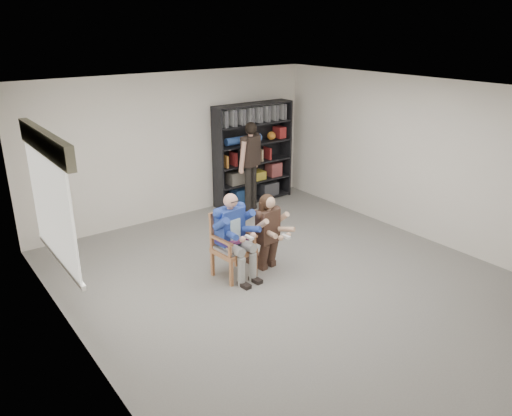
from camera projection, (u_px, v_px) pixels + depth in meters
room_shell at (293, 194)px, 6.96m from camera, size 6.00×7.00×2.80m
floor at (291, 282)px, 7.45m from camera, size 6.00×7.00×0.01m
window_left at (52, 201)px, 5.99m from camera, size 0.16×2.00×1.75m
armchair at (234, 245)px, 7.47m from camera, size 0.65×0.63×1.02m
seated_man at (233, 236)px, 7.41m from camera, size 0.65×0.85×1.33m
kneeling_woman at (269, 233)px, 7.67m from camera, size 0.59×0.86×1.22m
bookshelf at (253, 154)px, 10.50m from camera, size 1.80×0.38×2.10m
standing_man at (251, 167)px, 10.03m from camera, size 0.63×0.48×1.81m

